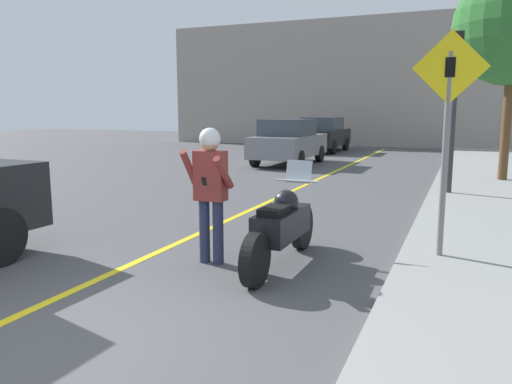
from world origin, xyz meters
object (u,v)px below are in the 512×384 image
at_px(crossing_sign, 447,123).
at_px(parked_car_grey, 289,141).
at_px(person_biker, 210,181).
at_px(motorcycle, 282,227).
at_px(parked_car_black, 323,134).
at_px(traffic_light, 455,82).

distance_m(crossing_sign, parked_car_grey, 12.43).
bearing_deg(crossing_sign, person_biker, -157.79).
height_order(motorcycle, parked_car_black, parked_car_black).
height_order(motorcycle, parked_car_grey, parked_car_grey).
relative_size(motorcycle, traffic_light, 0.66).
height_order(motorcycle, person_biker, person_biker).
bearing_deg(traffic_light, person_biker, -112.27).
xyz_separation_m(crossing_sign, traffic_light, (-0.07, 5.45, 0.79)).
relative_size(person_biker, parked_car_grey, 0.42).
xyz_separation_m(motorcycle, parked_car_black, (-4.36, 18.01, 0.35)).
distance_m(traffic_light, parked_car_grey, 8.16).
relative_size(motorcycle, crossing_sign, 0.84).
xyz_separation_m(crossing_sign, parked_car_black, (-6.24, 17.16, -0.97)).
xyz_separation_m(person_biker, crossing_sign, (2.76, 1.13, 0.74)).
bearing_deg(traffic_light, parked_car_black, 117.80).
bearing_deg(crossing_sign, motorcycle, -155.57).
relative_size(person_biker, crossing_sign, 0.62).
relative_size(crossing_sign, parked_car_grey, 0.68).
height_order(motorcycle, traffic_light, traffic_light).
distance_m(traffic_light, parked_car_black, 13.35).
distance_m(person_biker, traffic_light, 7.27).
distance_m(crossing_sign, traffic_light, 5.51).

